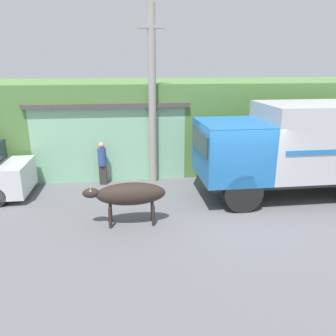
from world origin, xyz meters
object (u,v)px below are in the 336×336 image
(cargo_truck, at_px, (305,145))
(pedestrian_on_hill, at_px, (102,161))
(utility_pole, at_px, (152,96))
(brown_cow, at_px, (129,194))

(cargo_truck, relative_size, pedestrian_on_hill, 4.22)
(pedestrian_on_hill, xyz_separation_m, utility_pole, (1.86, 0.12, 2.30))
(brown_cow, xyz_separation_m, pedestrian_on_hill, (-0.91, 3.32, -0.01))
(pedestrian_on_hill, bearing_deg, brown_cow, 109.65)
(brown_cow, height_order, pedestrian_on_hill, pedestrian_on_hill)
(brown_cow, distance_m, utility_pole, 4.23)
(brown_cow, xyz_separation_m, utility_pole, (0.95, 3.44, 2.29))
(cargo_truck, relative_size, utility_pole, 1.09)
(utility_pole, bearing_deg, cargo_truck, -23.04)
(brown_cow, bearing_deg, utility_pole, 80.22)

